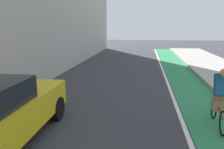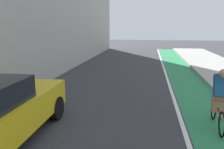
{
  "view_description": "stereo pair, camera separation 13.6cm",
  "coord_description": "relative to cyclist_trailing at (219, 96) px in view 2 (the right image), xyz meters",
  "views": [
    {
      "loc": [
        0.75,
        4.43,
        2.6
      ],
      "look_at": [
        -0.36,
        11.85,
        0.96
      ],
      "focal_mm": 35.48,
      "sensor_mm": 36.0,
      "label": 1
    },
    {
      "loc": [
        0.89,
        4.45,
        2.6
      ],
      "look_at": [
        -0.36,
        11.85,
        0.96
      ],
      "focal_mm": 35.48,
      "sensor_mm": 36.0,
      "label": 2
    }
  ],
  "objects": [
    {
      "name": "bike_lane_paint",
      "position": [
        0.03,
        4.04,
        -0.84
      ],
      "size": [
        1.6,
        32.62,
        0.0
      ],
      "primitive_type": "cube",
      "color": "#2D8451",
      "rests_on": "ground"
    },
    {
      "name": "cyclist_trailing",
      "position": [
        0.0,
        0.0,
        0.0
      ],
      "size": [
        0.48,
        1.66,
        1.59
      ],
      "color": "black",
      "rests_on": "ground"
    },
    {
      "name": "ground_plane",
      "position": [
        -2.7,
        2.04,
        -0.84
      ],
      "size": [
        71.77,
        71.77,
        0.0
      ],
      "primitive_type": "plane",
      "color": "#38383D"
    },
    {
      "name": "lane_divider_stripe",
      "position": [
        -0.87,
        4.04,
        -0.84
      ],
      "size": [
        0.12,
        32.62,
        0.0
      ],
      "primitive_type": "cube",
      "color": "white",
      "rests_on": "ground"
    }
  ]
}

